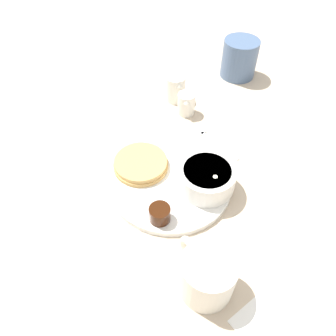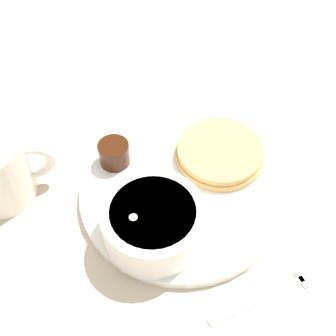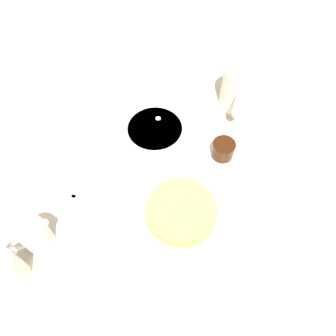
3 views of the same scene
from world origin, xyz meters
TOP-DOWN VIEW (x-y plane):
  - ground_plane at (0.00, 0.00)m, footprint 4.00×4.00m
  - plate at (0.00, 0.00)m, footprint 0.25×0.25m
  - pancake_stack at (0.04, -0.06)m, footprint 0.11×0.11m
  - bowl at (-0.05, 0.05)m, footprint 0.11×0.11m
  - syrup_cup at (0.06, 0.07)m, footprint 0.04×0.04m
  - butter_ramekin at (-0.06, 0.07)m, footprint 0.05×0.05m
  - fork at (-0.14, -0.08)m, footprint 0.04×0.15m

SIDE VIEW (x-z plane):
  - ground_plane at x=0.00m, z-range 0.00..0.00m
  - fork at x=-0.14m, z-range 0.00..0.00m
  - plate at x=0.00m, z-range 0.00..0.01m
  - pancake_stack at x=0.04m, z-range 0.01..0.03m
  - syrup_cup at x=0.06m, z-range 0.01..0.04m
  - butter_ramekin at x=-0.06m, z-range 0.01..0.05m
  - bowl at x=-0.05m, z-range 0.01..0.06m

